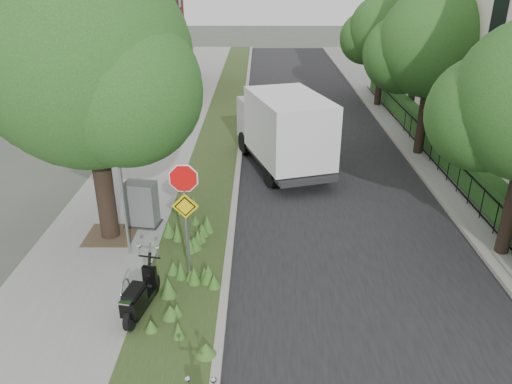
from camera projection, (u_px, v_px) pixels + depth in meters
ground at (245, 297)px, 12.02m from camera, size 120.00×120.00×0.00m
sidewalk_near at (152, 153)px, 21.13m from camera, size 3.50×60.00×0.12m
verge at (216, 153)px, 21.11m from camera, size 2.00×60.00×0.12m
kerb_near at (240, 153)px, 21.10m from camera, size 0.20×60.00×0.13m
road at (322, 155)px, 21.10m from camera, size 7.00×60.00×0.01m
kerb_far at (405, 153)px, 21.05m from camera, size 0.20×60.00×0.13m
footpath_far at (446, 154)px, 21.04m from camera, size 3.20×60.00×0.12m
street_tree_main at (86, 73)px, 12.66m from camera, size 6.21×5.54×7.66m
bare_post at (122, 187)px, 12.80m from camera, size 0.08×0.08×4.00m
bike_hoop at (125, 295)px, 11.28m from camera, size 0.06×0.78×0.77m
sign_assembly at (185, 200)px, 11.59m from camera, size 0.94×0.08×3.22m
fence_far at (424, 140)px, 20.79m from camera, size 0.04×24.00×1.00m
hedge_far at (441, 140)px, 20.79m from camera, size 1.00×24.00×1.10m
brick_building at (99, 21)px, 30.37m from camera, size 9.40×10.40×8.30m
far_tree_b at (430, 49)px, 19.31m from camera, size 4.83×4.31×6.56m
far_tree_c at (383, 34)px, 26.76m from camera, size 4.37×3.89×5.93m
scooter_near at (138, 301)px, 11.02m from camera, size 0.60×1.76×0.85m
box_truck at (284, 128)px, 18.96m from camera, size 3.75×6.08×2.58m
utility_cabinet at (141, 205)px, 14.90m from camera, size 1.12×0.83×1.37m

